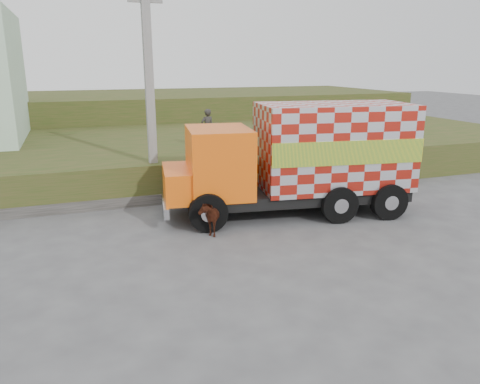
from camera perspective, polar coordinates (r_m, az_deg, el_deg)
name	(u,v)px	position (r m, az deg, el deg)	size (l,w,h in m)	color
ground	(214,238)	(14.30, -3.17, -5.59)	(120.00, 120.00, 0.00)	#474749
embankment	(156,155)	(23.52, -10.22, 4.49)	(40.00, 12.00, 1.50)	#2D4316
embankment_far	(127,115)	(35.19, -13.67, 9.12)	(40.00, 12.00, 3.00)	#2D4316
retaining_strip	(130,201)	(17.79, -13.28, -1.05)	(16.00, 0.50, 0.40)	#595651
utility_pole	(150,93)	(17.65, -10.94, 11.76)	(1.20, 0.30, 8.00)	gray
cargo_truck	(301,158)	(16.30, 7.50, 4.11)	(8.82, 4.01, 3.80)	black
cow	(210,215)	(14.57, -3.70, -2.85)	(0.60, 1.33, 1.12)	black
pedestrian	(207,128)	(21.03, -4.01, 7.80)	(0.61, 0.40, 1.68)	#2F2D29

